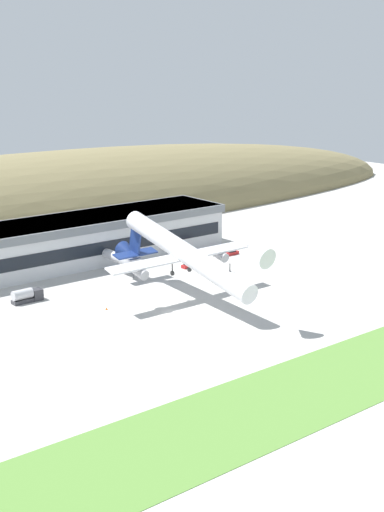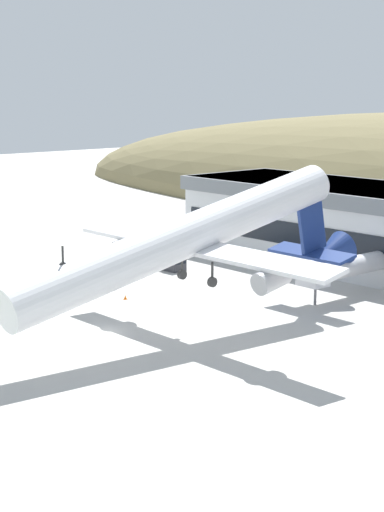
% 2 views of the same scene
% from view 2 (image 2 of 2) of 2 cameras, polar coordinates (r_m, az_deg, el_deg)
% --- Properties ---
extents(ground_plane, '(470.83, 470.83, 0.00)m').
position_cam_2_polar(ground_plane, '(96.45, -6.00, -5.07)').
color(ground_plane, '#B7B5AF').
extents(jetway_0, '(3.38, 14.83, 5.43)m').
position_cam_2_polar(jetway_0, '(111.31, 9.80, -0.85)').
color(jetway_0, silver).
rests_on(jetway_0, ground_plane).
extents(cargo_airplane, '(38.86, 54.19, 15.21)m').
position_cam_2_polar(cargo_airplane, '(91.78, -0.17, 1.10)').
color(cargo_airplane, silver).
extents(fuel_truck, '(7.35, 2.62, 3.24)m').
position_cam_2_polar(fuel_truck, '(128.81, -1.87, -0.16)').
color(fuel_truck, '#333338').
rests_on(fuel_truck, ground_plane).
extents(traffic_cone_0, '(0.52, 0.52, 0.58)m').
position_cam_2_polar(traffic_cone_0, '(110.69, -4.47, -2.75)').
color(traffic_cone_0, orange).
rests_on(traffic_cone_0, ground_plane).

